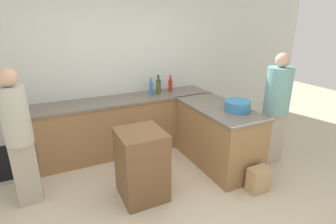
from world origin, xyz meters
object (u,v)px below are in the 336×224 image
at_px(hot_sauce_bottle, 170,85).
at_px(wine_bottle_dark, 158,85).
at_px(range_oven, 11,144).
at_px(water_bottle_blue, 151,88).
at_px(paper_bag, 259,180).
at_px(mixing_bowl, 238,106).
at_px(olive_oil_bottle, 158,88).
at_px(person_at_peninsula, 276,106).
at_px(island_table, 142,165).
at_px(person_by_range, 19,134).

bearing_deg(hot_sauce_bottle, wine_bottle_dark, 167.20).
height_order(range_oven, hot_sauce_bottle, hot_sauce_bottle).
distance_m(range_oven, water_bottle_blue, 2.20).
bearing_deg(range_oven, water_bottle_blue, -0.30).
height_order(wine_bottle_dark, paper_bag, wine_bottle_dark).
relative_size(mixing_bowl, paper_bag, 1.05).
xyz_separation_m(olive_oil_bottle, hot_sauce_bottle, (0.27, 0.10, 0.01)).
bearing_deg(olive_oil_bottle, range_oven, 179.29).
height_order(hot_sauce_bottle, person_at_peninsula, person_at_peninsula).
xyz_separation_m(island_table, person_by_range, (-1.26, 0.47, 0.46)).
xyz_separation_m(hot_sauce_bottle, paper_bag, (0.32, -1.92, -0.86)).
bearing_deg(range_oven, wine_bottle_dark, 2.92).
bearing_deg(paper_bag, hot_sauce_bottle, 99.34).
distance_m(hot_sauce_bottle, paper_bag, 2.13).
bearing_deg(person_at_peninsula, person_by_range, 170.96).
relative_size(island_table, hot_sauce_bottle, 3.03).
distance_m(wine_bottle_dark, person_at_peninsula, 1.92).
xyz_separation_m(island_table, paper_bag, (1.37, -0.57, -0.27)).
height_order(range_oven, water_bottle_blue, water_bottle_blue).
xyz_separation_m(island_table, hot_sauce_bottle, (1.06, 1.35, 0.58)).
xyz_separation_m(range_oven, person_at_peninsula, (3.55, -1.34, 0.45)).
bearing_deg(person_at_peninsula, wine_bottle_dark, 130.16).
bearing_deg(hot_sauce_bottle, mixing_bowl, -74.81).
distance_m(olive_oil_bottle, paper_bag, 2.10).
xyz_separation_m(mixing_bowl, wine_bottle_dark, (-0.57, 1.39, 0.05)).
distance_m(person_by_range, paper_bag, 2.92).
xyz_separation_m(olive_oil_bottle, person_at_peninsula, (1.30, -1.31, -0.11)).
bearing_deg(range_oven, person_by_range, -75.66).
bearing_deg(person_by_range, range_oven, 104.34).
distance_m(wine_bottle_dark, paper_bag, 2.21).
bearing_deg(olive_oil_bottle, mixing_bowl, -62.83).
bearing_deg(hot_sauce_bottle, paper_bag, -80.66).
xyz_separation_m(olive_oil_bottle, person_by_range, (-2.04, -0.78, -0.12)).
relative_size(wine_bottle_dark, person_by_range, 0.18).
bearing_deg(person_at_peninsula, island_table, 178.35).
relative_size(mixing_bowl, water_bottle_blue, 1.20).
height_order(range_oven, person_by_range, person_by_range).
xyz_separation_m(wine_bottle_dark, water_bottle_blue, (-0.19, -0.13, -0.00)).
bearing_deg(wine_bottle_dark, paper_bag, -75.14).
bearing_deg(person_by_range, olive_oil_bottle, 20.99).
relative_size(wine_bottle_dark, hot_sauce_bottle, 1.03).
relative_size(water_bottle_blue, person_at_peninsula, 0.18).
distance_m(olive_oil_bottle, person_by_range, 2.19).
bearing_deg(range_oven, olive_oil_bottle, -0.71).
relative_size(wine_bottle_dark, person_at_peninsula, 0.18).
bearing_deg(olive_oil_bottle, wine_bottle_dark, 64.95).
bearing_deg(olive_oil_bottle, person_at_peninsula, -45.30).
relative_size(island_table, person_by_range, 0.53).
height_order(range_oven, person_at_peninsula, person_at_peninsula).
bearing_deg(hot_sauce_bottle, person_by_range, -159.14).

